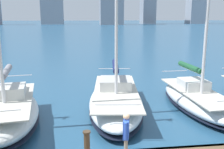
% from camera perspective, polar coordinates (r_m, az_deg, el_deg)
% --- Properties ---
extents(sailboat_forest, '(2.68, 7.19, 9.87)m').
position_cam_1_polar(sailboat_forest, '(15.67, 17.78, -4.88)').
color(sailboat_forest, silver).
rests_on(sailboat_forest, ground).
extents(sailboat_navy, '(3.84, 8.53, 10.27)m').
position_cam_1_polar(sailboat_navy, '(14.63, 0.82, -5.39)').
color(sailboat_navy, silver).
rests_on(sailboat_navy, ground).
extents(sailboat_grey, '(3.72, 6.88, 11.95)m').
position_cam_1_polar(sailboat_grey, '(13.54, -21.90, -7.39)').
color(sailboat_grey, white).
rests_on(sailboat_grey, ground).
extents(person_blue_shirt, '(0.28, 0.57, 1.59)m').
position_cam_1_polar(person_blue_shirt, '(8.64, 3.09, -12.34)').
color(person_blue_shirt, gray).
rests_on(person_blue_shirt, dock_pier).
extents(mooring_post, '(0.26, 0.26, 0.91)m').
position_cam_1_polar(mooring_post, '(9.00, -5.48, -14.72)').
color(mooring_post, '#423323').
rests_on(mooring_post, dock_pier).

